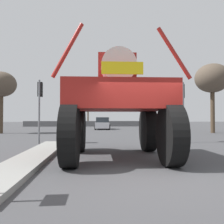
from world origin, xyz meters
The scene contains 10 objects.
ground_plane centered at (0.00, 18.00, 0.00)m, with size 120.00×120.00×0.00m, color #424244.
median_island centered at (-3.54, 3.17, 0.07)m, with size 1.19×9.72×0.15m, color gray.
oversize_sprayer centered at (-0.55, 3.23, 2.00)m, with size 4.20×5.30×4.27m.
sedan_ahead centered at (-0.40, 24.59, 0.71)m, with size 2.11×4.21×1.52m.
traffic_signal_near_left centered at (-4.54, 8.38, 2.65)m, with size 0.24×0.54×3.63m.
traffic_signal_near_right centered at (3.86, 8.38, 2.62)m, with size 0.24×0.54×3.59m.
bare_tree_left centered at (-10.18, 17.37, 4.53)m, with size 2.78×2.78×5.80m.
bare_tree_right centered at (9.98, 16.70, 5.24)m, with size 3.30×3.30×6.72m.
bare_tree_far_center centered at (-2.62, 35.85, 5.14)m, with size 3.60×3.60×6.69m.
roadside_barrier centered at (0.00, 34.24, 0.45)m, with size 26.25×0.24×0.90m, color #59595B.
Camera 1 is at (-1.35, -5.56, 1.48)m, focal length 38.18 mm.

